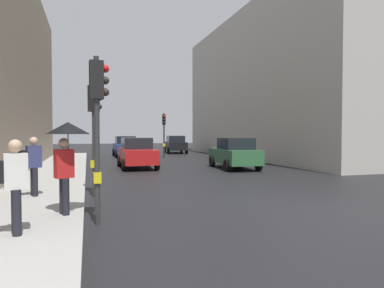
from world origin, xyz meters
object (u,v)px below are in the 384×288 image
(car_red_sedan, at_px, (137,153))
(car_dark_suv, at_px, (175,144))
(traffic_light_far_median, at_px, (164,127))
(pedestrian_with_black_backpack, at_px, (13,181))
(car_green_estate, at_px, (234,153))
(car_blue_van, at_px, (125,146))
(traffic_light_near_right, at_px, (95,118))
(traffic_light_near_left, at_px, (98,109))
(pedestrian_with_umbrella, at_px, (67,142))
(pedestrian_with_grey_backpack, at_px, (32,163))

(car_red_sedan, relative_size, car_dark_suv, 0.97)
(traffic_light_far_median, distance_m, pedestrian_with_black_backpack, 22.48)
(car_green_estate, xyz_separation_m, car_red_sedan, (-5.28, 1.97, 0.00))
(car_blue_van, xyz_separation_m, pedestrian_with_black_backpack, (-4.46, -23.58, 0.29))
(traffic_light_near_right, bearing_deg, car_blue_van, 81.28)
(traffic_light_near_left, height_order, car_red_sedan, traffic_light_near_left)
(car_red_sedan, relative_size, pedestrian_with_umbrella, 1.97)
(traffic_light_near_right, xyz_separation_m, pedestrian_with_grey_backpack, (-1.81, -0.31, -1.37))
(traffic_light_near_left, relative_size, car_dark_suv, 0.86)
(traffic_light_near_right, xyz_separation_m, car_red_sedan, (2.53, 8.76, -1.65))
(car_green_estate, height_order, car_red_sedan, same)
(traffic_light_near_right, distance_m, car_blue_van, 19.33)
(traffic_light_far_median, bearing_deg, car_blue_van, 140.55)
(traffic_light_near_right, height_order, car_dark_suv, traffic_light_near_right)
(traffic_light_near_left, xyz_separation_m, car_dark_suv, (8.32, 26.47, -1.70))
(car_red_sedan, xyz_separation_m, car_blue_van, (0.39, 10.28, 0.00))
(car_blue_van, distance_m, pedestrian_with_black_backpack, 24.00)
(pedestrian_with_grey_backpack, distance_m, pedestrian_with_black_backpack, 4.25)
(traffic_light_far_median, bearing_deg, traffic_light_near_right, -109.27)
(traffic_light_near_left, distance_m, car_dark_suv, 27.80)
(car_dark_suv, bearing_deg, car_green_estate, -91.79)
(car_blue_van, bearing_deg, car_green_estate, -68.21)
(pedestrian_with_grey_backpack, height_order, pedestrian_with_black_backpack, same)
(pedestrian_with_black_backpack, bearing_deg, traffic_light_near_right, 71.23)
(pedestrian_with_umbrella, bearing_deg, car_blue_van, 80.73)
(car_green_estate, relative_size, car_blue_van, 1.02)
(pedestrian_with_umbrella, bearing_deg, pedestrian_with_grey_backpack, 112.25)
(traffic_light_near_left, height_order, pedestrian_with_grey_backpack, traffic_light_near_left)
(traffic_light_near_left, distance_m, car_blue_van, 22.88)
(car_green_estate, bearing_deg, pedestrian_with_grey_backpack, -143.59)
(traffic_light_far_median, height_order, traffic_light_near_left, traffic_light_near_left)
(car_blue_van, bearing_deg, pedestrian_with_grey_backpack, -103.73)
(pedestrian_with_grey_backpack, bearing_deg, car_red_sedan, 64.42)
(traffic_light_far_median, xyz_separation_m, car_dark_suv, (2.50, 6.24, -1.65))
(pedestrian_with_umbrella, relative_size, pedestrian_with_black_backpack, 1.21)
(car_blue_van, relative_size, pedestrian_with_grey_backpack, 2.38)
(traffic_light_near_right, bearing_deg, traffic_light_near_left, -89.95)
(traffic_light_far_median, xyz_separation_m, pedestrian_with_black_backpack, (-7.37, -21.19, -1.36))
(traffic_light_near_left, xyz_separation_m, car_green_estate, (7.81, 10.38, -1.70))
(car_dark_suv, bearing_deg, pedestrian_with_grey_backpack, -113.59)
(pedestrian_with_grey_backpack, bearing_deg, traffic_light_near_left, -61.18)
(traffic_light_far_median, height_order, pedestrian_with_black_backpack, traffic_light_far_median)
(car_dark_suv, relative_size, pedestrian_with_umbrella, 2.02)
(traffic_light_near_left, bearing_deg, car_dark_suv, 72.56)
(car_red_sedan, relative_size, pedestrian_with_grey_backpack, 2.38)
(car_green_estate, height_order, car_blue_van, same)
(car_red_sedan, xyz_separation_m, pedestrian_with_grey_backpack, (-4.34, -9.06, 0.29))
(car_red_sedan, distance_m, pedestrian_with_grey_backpack, 10.05)
(pedestrian_with_black_backpack, bearing_deg, car_blue_van, 79.28)
(traffic_light_near_left, distance_m, pedestrian_with_grey_backpack, 4.01)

